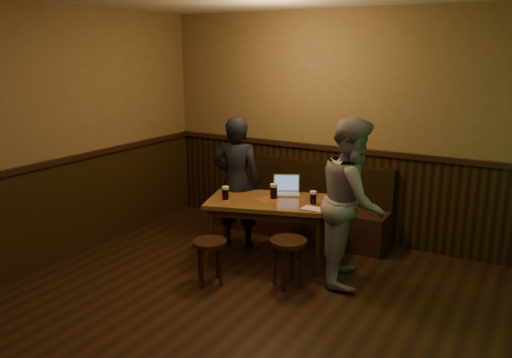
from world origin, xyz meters
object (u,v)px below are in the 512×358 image
object	(u,v)px
laptop	(287,189)
person_grey	(352,201)
bench	(303,212)
person_suit	(237,183)
pub_table	(269,208)
pint_left	(225,193)
pint_right	(313,198)
stool_left	(210,249)
stool_right	(288,249)
pint_mid	(274,191)

from	to	relation	value
laptop	person_grey	xyz separation A→B (m)	(0.90, -0.32, 0.08)
bench	person_suit	size ratio (longest dim) A/B	1.39
person_suit	pub_table	bearing A→B (deg)	144.12
pint_left	pint_right	world-z (taller)	pint_left
pint_left	person_grey	bearing A→B (deg)	10.09
pub_table	laptop	bearing A→B (deg)	61.25
pub_table	person_suit	xyz separation A→B (m)	(-0.54, 0.18, 0.18)
stool_left	person_suit	xyz separation A→B (m)	(-0.31, 1.00, 0.42)
stool_left	stool_right	xyz separation A→B (m)	(0.71, 0.34, 0.03)
pub_table	person_suit	size ratio (longest dim) A/B	0.94
stool_right	person_grey	size ratio (longest dim) A/B	0.29
pub_table	stool_right	xyz separation A→B (m)	(0.49, -0.49, -0.22)
bench	stool_left	size ratio (longest dim) A/B	4.76
bench	stool_right	bearing A→B (deg)	-70.77
bench	pint_left	distance (m)	1.33
pint_mid	pint_left	bearing A→B (deg)	-144.22
pint_mid	person_grey	bearing A→B (deg)	-4.26
pint_mid	laptop	xyz separation A→B (m)	(0.03, 0.25, -0.03)
stool_right	pint_right	distance (m)	0.69
pint_right	person_suit	size ratio (longest dim) A/B	0.09
pint_left	pint_mid	bearing A→B (deg)	35.78
pub_table	pint_right	world-z (taller)	pint_right
pint_left	person_suit	size ratio (longest dim) A/B	0.10
stool_right	pint_mid	world-z (taller)	pint_mid
stool_right	laptop	xyz separation A→B (m)	(-0.43, 0.80, 0.37)
pub_table	pint_left	distance (m)	0.51
person_suit	person_grey	xyz separation A→B (m)	(1.50, -0.19, 0.05)
pub_table	person_grey	world-z (taller)	person_grey
pub_table	stool_right	bearing A→B (deg)	-62.82
pint_right	person_grey	distance (m)	0.48
stool_right	laptop	distance (m)	0.98
person_suit	pint_mid	bearing A→B (deg)	150.53
pint_left	person_suit	world-z (taller)	person_suit
pint_mid	person_suit	size ratio (longest dim) A/B	0.11
stool_right	person_suit	distance (m)	1.28
pub_table	laptop	world-z (taller)	laptop
pint_left	pint_right	xyz separation A→B (m)	(0.90, 0.34, -0.00)
bench	pint_mid	distance (m)	0.98
bench	pint_right	size ratio (longest dim) A/B	14.85
laptop	person_suit	distance (m)	0.61
pub_table	laptop	distance (m)	0.35
person_grey	laptop	bearing A→B (deg)	53.36
pint_left	laptop	bearing A→B (deg)	50.36
stool_left	person_grey	world-z (taller)	person_grey
bench	pint_right	bearing A→B (deg)	-59.41
person_suit	bench	bearing A→B (deg)	-143.52
laptop	person_suit	world-z (taller)	person_suit
pint_left	stool_left	bearing A→B (deg)	-72.20
pint_right	pint_mid	bearing A→B (deg)	-176.82
pint_mid	pint_right	distance (m)	0.47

